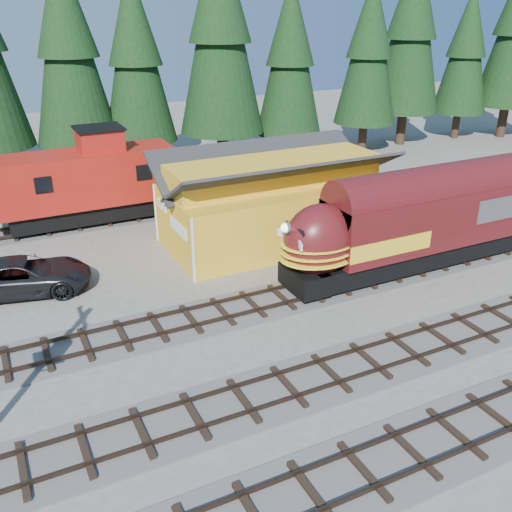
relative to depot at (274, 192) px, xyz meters
name	(u,v)px	position (x,y,z in m)	size (l,w,h in m)	color
ground	(387,325)	(0.00, -10.50, -2.96)	(120.00, 120.00, 0.00)	#6B665B
track_siding	(485,249)	(10.00, -6.50, -2.90)	(68.00, 3.20, 0.33)	#4C4947
track_spur	(73,225)	(-10.00, 7.50, -2.90)	(32.00, 3.20, 0.33)	#4C4947
depot	(274,192)	(0.00, 0.00, 0.00)	(12.80, 7.00, 5.30)	gold
conifer_backdrop	(259,45)	(6.13, 14.16, 6.71)	(78.90, 22.25, 15.58)	black
locomotive	(409,227)	(4.20, -6.50, -0.57)	(14.93, 2.97, 4.06)	black
caboose	(88,182)	(-8.81, 7.50, -0.26)	(10.55, 3.06, 5.48)	black
pickup_truck_a	(23,276)	(-13.61, -0.39, -2.10)	(2.86, 6.20, 1.72)	black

